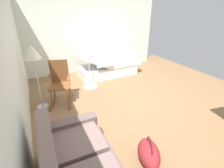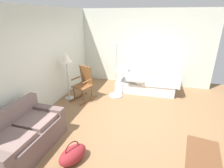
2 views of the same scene
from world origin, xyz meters
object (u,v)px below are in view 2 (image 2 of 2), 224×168
object	(u,v)px
couch	(23,137)
floor_lamp	(66,61)
rocking_chair	(84,84)
iv_pole	(116,89)
hospital_bed	(145,83)
duffel_bag	(73,154)

from	to	relation	value
couch	floor_lamp	world-z (taller)	floor_lamp
rocking_chair	iv_pole	size ratio (longest dim) A/B	0.62
hospital_bed	duffel_bag	size ratio (longest dim) A/B	3.29
iv_pole	floor_lamp	bearing A→B (deg)	113.09
floor_lamp	couch	bearing A→B (deg)	-173.21
couch	duffel_bag	world-z (taller)	couch
rocking_chair	duffel_bag	world-z (taller)	rocking_chair
duffel_bag	iv_pole	world-z (taller)	iv_pole
couch	duffel_bag	size ratio (longest dim) A/B	2.52
rocking_chair	duffel_bag	bearing A→B (deg)	-160.72
couch	duffel_bag	bearing A→B (deg)	-90.18
hospital_bed	rocking_chair	world-z (taller)	rocking_chair
couch	rocking_chair	world-z (taller)	rocking_chair
couch	hospital_bed	bearing A→B (deg)	-28.88
hospital_bed	couch	xyz separation A→B (m)	(-3.55, 1.96, 0.00)
rocking_chair	iv_pole	xyz separation A→B (m)	(0.47, -0.90, -0.25)
floor_lamp	duffel_bag	xyz separation A→B (m)	(-2.30, -1.32, -1.07)
hospital_bed	iv_pole	xyz separation A→B (m)	(-0.67, 0.86, -0.05)
couch	floor_lamp	size ratio (longest dim) A/B	1.09
floor_lamp	rocking_chair	bearing A→B (deg)	-76.13
hospital_bed	iv_pole	world-z (taller)	iv_pole
rocking_chair	iv_pole	world-z (taller)	iv_pole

